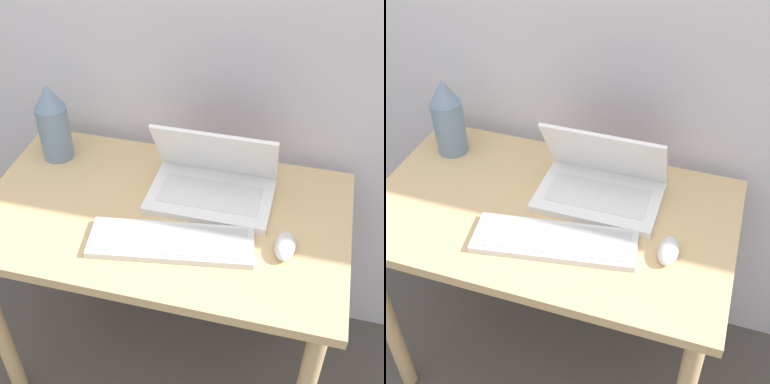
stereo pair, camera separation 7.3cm
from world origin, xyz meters
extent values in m
cube|color=tan|center=(0.00, 0.30, 0.71)|extent=(1.02, 0.61, 0.03)
cylinder|color=tan|center=(-0.46, 0.06, 0.35)|extent=(0.05, 0.05, 0.69)
cylinder|color=tan|center=(-0.46, 0.55, 0.35)|extent=(0.05, 0.05, 0.69)
cylinder|color=tan|center=(0.46, 0.55, 0.35)|extent=(0.05, 0.05, 0.69)
cube|color=white|center=(0.12, 0.39, 0.73)|extent=(0.35, 0.23, 0.02)
cube|color=silver|center=(0.12, 0.38, 0.74)|extent=(0.28, 0.13, 0.00)
cube|color=white|center=(0.12, 0.45, 0.84)|extent=(0.35, 0.12, 0.21)
cube|color=black|center=(0.12, 0.46, 0.84)|extent=(0.31, 0.10, 0.17)
cube|color=silver|center=(0.06, 0.19, 0.73)|extent=(0.44, 0.20, 0.02)
cube|color=#B2B2B2|center=(0.06, 0.19, 0.74)|extent=(0.40, 0.17, 0.00)
ellipsoid|color=silver|center=(0.35, 0.24, 0.74)|extent=(0.05, 0.10, 0.04)
cylinder|color=slate|center=(-0.39, 0.48, 0.81)|extent=(0.09, 0.09, 0.17)
cone|color=slate|center=(-0.39, 0.48, 0.93)|extent=(0.09, 0.09, 0.07)
camera|label=1|loc=(0.35, -0.74, 1.72)|focal=50.00mm
camera|label=2|loc=(0.42, -0.72, 1.72)|focal=50.00mm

